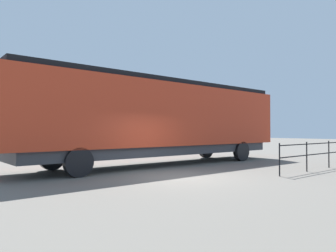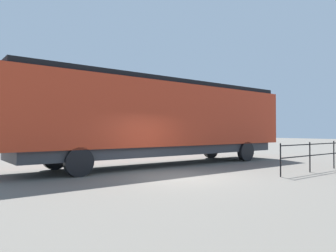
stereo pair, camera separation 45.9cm
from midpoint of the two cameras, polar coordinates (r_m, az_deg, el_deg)
The scene contains 2 objects.
ground_plane at distance 11.74m, azimuth 3.17°, elevation -9.24°, with size 120.00×120.00×0.00m, color #666059.
locomotive at distance 16.08m, azimuth 1.34°, elevation 1.38°, with size 3.02×15.20×4.19m.
Camera 2 is at (8.90, -7.45, 1.71)m, focal length 33.59 mm.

